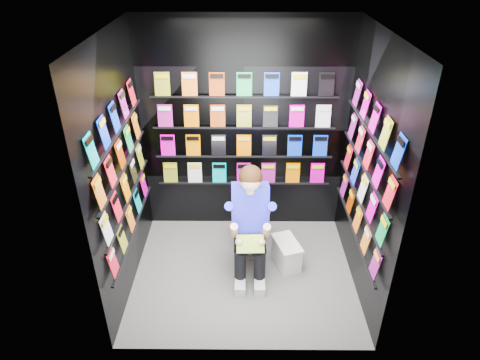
{
  "coord_description": "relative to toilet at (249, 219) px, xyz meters",
  "views": [
    {
      "loc": [
        -0.01,
        -3.6,
        3.3
      ],
      "look_at": [
        -0.04,
        0.15,
        1.12
      ],
      "focal_mm": 32.0,
      "sensor_mm": 36.0,
      "label": 1
    }
  ],
  "objects": [
    {
      "name": "wall_left",
      "position": [
        -1.27,
        -0.53,
        0.93
      ],
      "size": [
        0.04,
        2.0,
        2.6
      ],
      "primitive_type": "cube",
      "color": "black",
      "rests_on": "floor"
    },
    {
      "name": "comics_left",
      "position": [
        -1.24,
        -0.53,
        0.94
      ],
      "size": [
        0.06,
        1.7,
        1.37
      ],
      "primitive_type": null,
      "color": "red",
      "rests_on": "wall_left"
    },
    {
      "name": "toilet",
      "position": [
        0.0,
        0.0,
        0.0
      ],
      "size": [
        0.44,
        0.76,
        0.73
      ],
      "primitive_type": "imported",
      "rotation": [
        0.0,
        0.0,
        3.17
      ],
      "color": "white",
      "rests_on": "floor"
    },
    {
      "name": "reader",
      "position": [
        0.0,
        -0.38,
        0.41
      ],
      "size": [
        0.56,
        0.8,
        1.44
      ],
      "primitive_type": null,
      "rotation": [
        0.0,
        0.0,
        0.03
      ],
      "color": "#1E1AE6",
      "rests_on": "toilet"
    },
    {
      "name": "wall_front",
      "position": [
        -0.07,
        -1.53,
        0.93
      ],
      "size": [
        2.4,
        0.04,
        2.6
      ],
      "primitive_type": "cube",
      "color": "black",
      "rests_on": "floor"
    },
    {
      "name": "longbox",
      "position": [
        0.42,
        -0.37,
        -0.22
      ],
      "size": [
        0.32,
        0.43,
        0.29
      ],
      "primitive_type": "cube",
      "rotation": [
        0.0,
        0.0,
        0.31
      ],
      "color": "silver",
      "rests_on": "floor"
    },
    {
      "name": "floor",
      "position": [
        -0.07,
        -0.53,
        -0.37
      ],
      "size": [
        2.4,
        2.4,
        0.0
      ],
      "primitive_type": "plane",
      "color": "slate",
      "rests_on": "ground"
    },
    {
      "name": "ceiling",
      "position": [
        -0.07,
        -0.53,
        2.23
      ],
      "size": [
        2.4,
        2.4,
        0.0
      ],
      "primitive_type": "plane",
      "color": "white",
      "rests_on": "floor"
    },
    {
      "name": "wall_right",
      "position": [
        1.13,
        -0.53,
        0.93
      ],
      "size": [
        0.04,
        2.0,
        2.6
      ],
      "primitive_type": "cube",
      "color": "black",
      "rests_on": "floor"
    },
    {
      "name": "held_comic",
      "position": [
        0.0,
        -0.73,
        0.21
      ],
      "size": [
        0.28,
        0.17,
        0.12
      ],
      "primitive_type": "cube",
      "rotation": [
        -0.96,
        0.0,
        0.03
      ],
      "color": "green",
      "rests_on": "reader"
    },
    {
      "name": "longbox_lid",
      "position": [
        0.42,
        -0.37,
        -0.06
      ],
      "size": [
        0.35,
        0.46,
        0.03
      ],
      "primitive_type": "cube",
      "rotation": [
        0.0,
        0.0,
        0.31
      ],
      "color": "silver",
      "rests_on": "longbox"
    },
    {
      "name": "wall_back",
      "position": [
        -0.07,
        0.47,
        0.93
      ],
      "size": [
        2.4,
        0.04,
        2.6
      ],
      "primitive_type": "cube",
      "color": "black",
      "rests_on": "floor"
    },
    {
      "name": "comics_right",
      "position": [
        1.1,
        -0.53,
        0.94
      ],
      "size": [
        0.06,
        1.7,
        1.37
      ],
      "primitive_type": null,
      "color": "red",
      "rests_on": "wall_right"
    },
    {
      "name": "comics_back",
      "position": [
        -0.07,
        0.44,
        0.94
      ],
      "size": [
        2.1,
        0.06,
        1.37
      ],
      "primitive_type": null,
      "color": "red",
      "rests_on": "wall_back"
    }
  ]
}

